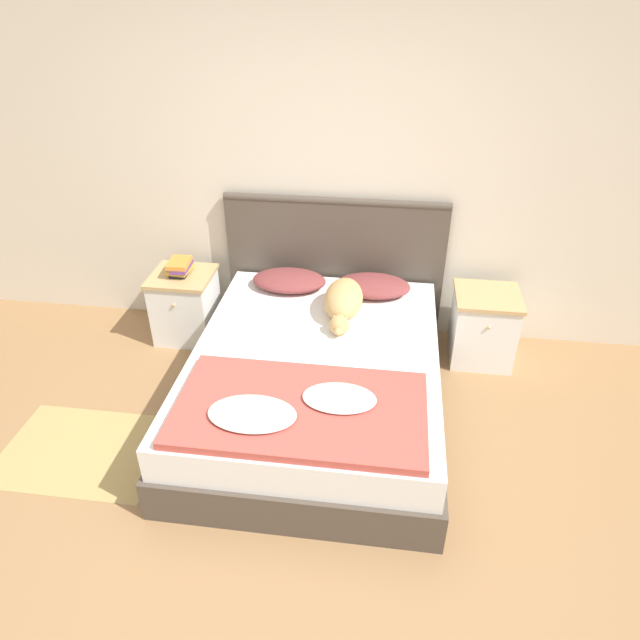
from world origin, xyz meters
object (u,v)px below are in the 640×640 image
(dog, at_px, (343,301))
(book_stack, at_px, (180,267))
(nightstand_left, at_px, (186,305))
(pillow_right, at_px, (373,286))
(pillow_left, at_px, (289,280))
(nightstand_right, at_px, (483,326))
(bed, at_px, (316,381))

(dog, height_order, book_stack, dog)
(nightstand_left, bearing_deg, pillow_right, 1.10)
(pillow_left, distance_m, dog, 0.55)
(book_stack, bearing_deg, nightstand_left, -70.97)
(nightstand_left, relative_size, dog, 0.81)
(pillow_left, bearing_deg, pillow_right, 0.00)
(dog, bearing_deg, pillow_left, 143.44)
(nightstand_right, distance_m, pillow_left, 1.49)
(nightstand_right, height_order, pillow_right, pillow_right)
(dog, bearing_deg, nightstand_right, 16.38)
(nightstand_left, xyz_separation_m, book_stack, (-0.00, 0.01, 0.34))
(bed, relative_size, nightstand_left, 3.73)
(nightstand_left, xyz_separation_m, pillow_right, (1.47, 0.03, 0.27))
(nightstand_left, xyz_separation_m, pillow_left, (0.84, 0.03, 0.27))
(nightstand_left, relative_size, pillow_left, 0.99)
(nightstand_right, height_order, pillow_left, pillow_left)
(nightstand_right, height_order, book_stack, book_stack)
(nightstand_right, relative_size, pillow_right, 0.99)
(pillow_left, xyz_separation_m, dog, (0.44, -0.33, 0.04))
(nightstand_right, xyz_separation_m, pillow_left, (-1.47, 0.03, 0.27))
(nightstand_right, relative_size, pillow_left, 0.99)
(bed, distance_m, pillow_left, 0.91)
(pillow_right, xyz_separation_m, dog, (-0.19, -0.33, 0.04))
(nightstand_right, distance_m, book_stack, 2.33)
(nightstand_left, distance_m, book_stack, 0.34)
(pillow_right, relative_size, dog, 0.82)
(nightstand_right, xyz_separation_m, pillow_right, (-0.84, 0.03, 0.27))
(nightstand_left, distance_m, nightstand_right, 2.30)
(bed, distance_m, nightstand_right, 1.38)
(pillow_left, relative_size, pillow_right, 1.00)
(nightstand_left, distance_m, dog, 1.35)
(pillow_left, bearing_deg, nightstand_left, -178.07)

